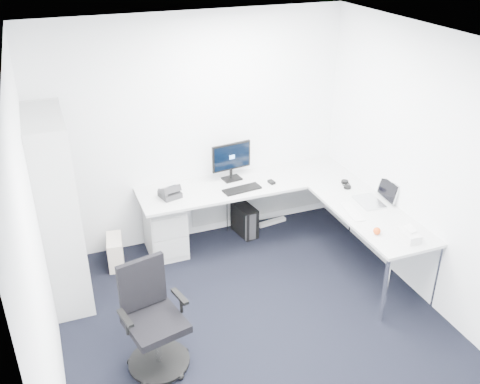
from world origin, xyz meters
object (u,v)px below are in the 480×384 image
object	(u,v)px
monitor	(232,161)
task_chair	(156,321)
bookshelf	(57,210)
l_desk	(261,224)
laptop	(370,192)

from	to	relation	value
monitor	task_chair	bearing A→B (deg)	-134.31
bookshelf	monitor	xyz separation A→B (m)	(2.00, 0.44, 0.02)
l_desk	monitor	bearing A→B (deg)	109.90
l_desk	task_chair	size ratio (longest dim) A/B	2.63
laptop	l_desk	bearing A→B (deg)	154.24
monitor	laptop	distance (m)	1.62
laptop	bookshelf	bearing A→B (deg)	173.07
bookshelf	laptop	size ratio (longest dim) A/B	5.48
bookshelf	monitor	bearing A→B (deg)	12.51
l_desk	laptop	distance (m)	1.29
l_desk	monitor	world-z (taller)	monitor
l_desk	task_chair	distance (m)	2.05
task_chair	monitor	world-z (taller)	monitor
l_desk	monitor	distance (m)	0.81
bookshelf	laptop	bearing A→B (deg)	-11.42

